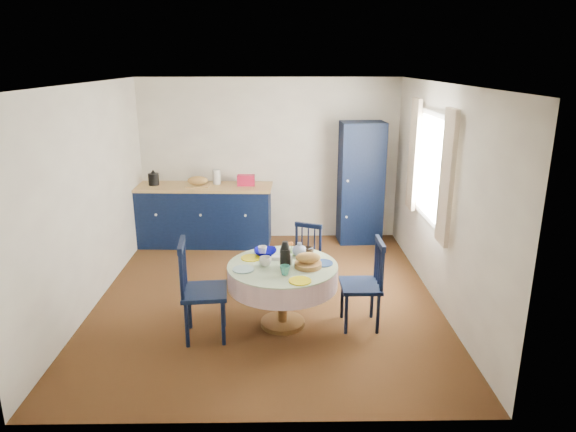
# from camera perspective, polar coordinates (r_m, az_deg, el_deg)

# --- Properties ---
(floor) EXTENTS (4.50, 4.50, 0.00)m
(floor) POSITION_cam_1_polar(r_m,az_deg,el_deg) (6.28, -2.34, -8.93)
(floor) COLOR black
(floor) RESTS_ON ground
(ceiling) EXTENTS (4.50, 4.50, 0.00)m
(ceiling) POSITION_cam_1_polar(r_m,az_deg,el_deg) (5.66, -2.65, 14.50)
(ceiling) COLOR white
(ceiling) RESTS_ON wall_back
(wall_back) EXTENTS (4.00, 0.02, 2.50)m
(wall_back) POSITION_cam_1_polar(r_m,az_deg,el_deg) (8.04, -2.06, 6.25)
(wall_back) COLOR white
(wall_back) RESTS_ON floor
(wall_left) EXTENTS (0.02, 4.50, 2.50)m
(wall_left) POSITION_cam_1_polar(r_m,az_deg,el_deg) (6.23, -21.21, 1.95)
(wall_left) COLOR white
(wall_left) RESTS_ON floor
(wall_right) EXTENTS (0.02, 4.50, 2.50)m
(wall_right) POSITION_cam_1_polar(r_m,az_deg,el_deg) (6.12, 16.58, 2.15)
(wall_right) COLOR white
(wall_right) RESTS_ON floor
(window) EXTENTS (0.10, 1.74, 1.45)m
(window) POSITION_cam_1_polar(r_m,az_deg,el_deg) (6.33, 15.60, 5.25)
(window) COLOR white
(window) RESTS_ON wall_right
(kitchen_counter) EXTENTS (2.09, 0.73, 1.16)m
(kitchen_counter) POSITION_cam_1_polar(r_m,az_deg,el_deg) (7.97, -9.27, 0.21)
(kitchen_counter) COLOR black
(kitchen_counter) RESTS_ON floor
(pantry_cabinet) EXTENTS (0.68, 0.50, 1.87)m
(pantry_cabinet) POSITION_cam_1_polar(r_m,az_deg,el_deg) (7.96, 8.08, 3.64)
(pantry_cabinet) COLOR black
(pantry_cabinet) RESTS_ON floor
(dining_table) EXTENTS (1.15, 1.15, 0.98)m
(dining_table) POSITION_cam_1_polar(r_m,az_deg,el_deg) (5.41, -0.51, -6.60)
(dining_table) COLOR #523C17
(dining_table) RESTS_ON floor
(chair_left) EXTENTS (0.49, 0.51, 1.05)m
(chair_left) POSITION_cam_1_polar(r_m,az_deg,el_deg) (5.28, -9.77, -8.04)
(chair_left) COLOR black
(chair_left) RESTS_ON floor
(chair_far) EXTENTS (0.49, 0.48, 0.85)m
(chair_far) POSITION_cam_1_polar(r_m,az_deg,el_deg) (6.22, 1.84, -4.84)
(chair_far) COLOR black
(chair_far) RESTS_ON floor
(chair_right) EXTENTS (0.41, 0.43, 0.97)m
(chair_right) POSITION_cam_1_polar(r_m,az_deg,el_deg) (5.50, 8.50, -7.41)
(chair_right) COLOR black
(chair_right) RESTS_ON floor
(mug_a) EXTENTS (0.12, 0.12, 0.10)m
(mug_a) POSITION_cam_1_polar(r_m,az_deg,el_deg) (5.33, -2.54, -5.06)
(mug_a) COLOR silver
(mug_a) RESTS_ON dining_table
(mug_b) EXTENTS (0.10, 0.10, 0.10)m
(mug_b) POSITION_cam_1_polar(r_m,az_deg,el_deg) (5.11, -0.34, -6.04)
(mug_b) COLOR #296E6A
(mug_b) RESTS_ON dining_table
(mug_c) EXTENTS (0.12, 0.12, 0.09)m
(mug_c) POSITION_cam_1_polar(r_m,az_deg,el_deg) (5.60, 2.24, -3.97)
(mug_c) COLOR black
(mug_c) RESTS_ON dining_table
(mug_d) EXTENTS (0.10, 0.10, 0.09)m
(mug_d) POSITION_cam_1_polar(r_m,az_deg,el_deg) (5.63, -2.86, -3.85)
(mug_d) COLOR silver
(mug_d) RESTS_ON dining_table
(cobalt_bowl) EXTENTS (0.25, 0.25, 0.06)m
(cobalt_bowl) POSITION_cam_1_polar(r_m,az_deg,el_deg) (5.63, -2.54, -4.04)
(cobalt_bowl) COLOR #04047E
(cobalt_bowl) RESTS_ON dining_table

